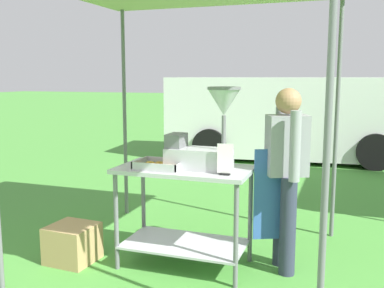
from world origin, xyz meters
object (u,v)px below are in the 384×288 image
at_px(donut_cart, 185,197).
at_px(supply_crate, 73,243).
at_px(donut_fryer, 206,138).
at_px(menu_sign, 225,162).
at_px(vendor, 285,170).
at_px(van_white, 292,116).
at_px(donut_tray, 161,166).

height_order(donut_cart, supply_crate, donut_cart).
bearing_deg(donut_cart, donut_fryer, -4.30).
distance_m(donut_cart, menu_sign, 0.59).
relative_size(vendor, supply_crate, 3.73).
height_order(donut_cart, vendor, vendor).
xyz_separation_m(donut_cart, supply_crate, (-1.01, -0.26, -0.47)).
relative_size(supply_crate, van_white, 0.08).
bearing_deg(menu_sign, van_white, 91.78).
distance_m(menu_sign, vendor, 0.59).
distance_m(menu_sign, van_white, 6.06).
distance_m(donut_fryer, supply_crate, 1.60).
xyz_separation_m(vendor, van_white, (-0.63, 5.67, -0.03)).
relative_size(vendor, van_white, 0.31).
xyz_separation_m(donut_cart, donut_fryer, (0.20, -0.02, 0.54)).
bearing_deg(donut_cart, supply_crate, -165.36).
xyz_separation_m(donut_cart, donut_tray, (-0.18, -0.11, 0.29)).
height_order(donut_tray, van_white, van_white).
bearing_deg(donut_fryer, donut_cart, 175.70).
height_order(menu_sign, van_white, van_white).
relative_size(donut_tray, supply_crate, 0.96).
height_order(menu_sign, supply_crate, menu_sign).
relative_size(menu_sign, supply_crate, 0.60).
relative_size(donut_cart, donut_tray, 2.86).
bearing_deg(donut_fryer, vendor, 18.79).
xyz_separation_m(donut_cart, vendor, (0.86, 0.21, 0.26)).
bearing_deg(vendor, donut_tray, -162.93).
bearing_deg(vendor, menu_sign, -138.86).
xyz_separation_m(donut_fryer, van_white, (0.03, 5.89, -0.31)).
bearing_deg(van_white, donut_tray, -93.93).
bearing_deg(donut_tray, donut_fryer, 14.07).
bearing_deg(supply_crate, donut_fryer, 11.61).
relative_size(donut_tray, donut_fryer, 0.58).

